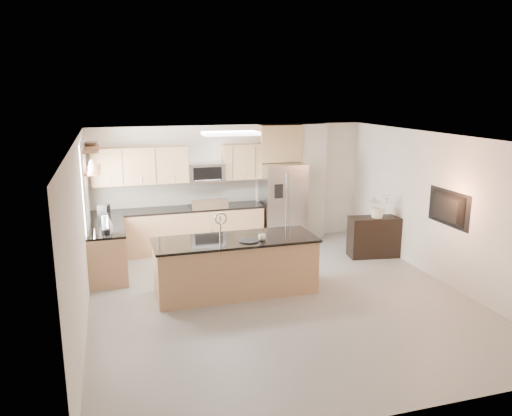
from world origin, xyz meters
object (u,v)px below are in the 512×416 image
object	(u,v)px
platter	(249,241)
bowl	(90,143)
blender	(105,227)
cup	(262,237)
television	(445,208)
microwave	(206,172)
credenza	(374,237)
range	(208,227)
kettle	(108,221)
coffee_maker	(104,214)
island	(236,265)
flower_vase	(379,199)
refrigerator	(282,203)

from	to	relation	value
platter	bowl	world-z (taller)	bowl
blender	bowl	bearing A→B (deg)	99.71
bowl	cup	bearing A→B (deg)	-39.11
television	microwave	bearing A→B (deg)	47.25
credenza	microwave	bearing A→B (deg)	160.98
range	kettle	size ratio (longest dim) A/B	4.59
cup	coffee_maker	xyz separation A→B (m)	(-2.46, 1.98, 0.10)
kettle	coffee_maker	xyz separation A→B (m)	(-0.07, 0.38, 0.05)
cup	kettle	size ratio (longest dim) A/B	0.52
microwave	platter	xyz separation A→B (m)	(0.15, -2.82, -0.69)
island	television	world-z (taller)	television
island	platter	world-z (taller)	island
island	credenza	bearing A→B (deg)	17.53
flower_vase	credenza	bearing A→B (deg)	113.24
range	television	size ratio (longest dim) A/B	1.06
island	platter	distance (m)	0.54
range	refrigerator	bearing A→B (deg)	-1.60
cup	television	size ratio (longest dim) A/B	0.12
microwave	coffee_maker	world-z (taller)	microwave
microwave	refrigerator	world-z (taller)	microwave
range	island	distance (m)	2.50
cup	coffee_maker	world-z (taller)	coffee_maker
range	platter	distance (m)	2.74
range	coffee_maker	bearing A→B (deg)	-160.68
cup	kettle	bearing A→B (deg)	146.25
refrigerator	cup	world-z (taller)	refrigerator
microwave	cup	xyz separation A→B (m)	(0.37, -2.84, -0.65)
bowl	refrigerator	bearing A→B (deg)	7.80
refrigerator	island	distance (m)	3.01
range	cup	world-z (taller)	range
island	bowl	size ratio (longest dim) A/B	7.36
range	platter	world-z (taller)	range
kettle	range	bearing A→B (deg)	28.76
range	blender	distance (m)	2.69
blender	flower_vase	xyz separation A→B (m)	(5.24, 0.07, 0.14)
kettle	flower_vase	xyz separation A→B (m)	(5.19, -0.43, 0.17)
island	cup	xyz separation A→B (m)	(0.40, -0.21, 0.51)
platter	coffee_maker	distance (m)	2.99
refrigerator	bowl	distance (m)	4.22
credenza	blender	size ratio (longest dim) A/B	3.13
kettle	coffee_maker	bearing A→B (deg)	100.52
microwave	credenza	xyz separation A→B (m)	(3.14, -1.62, -1.22)
refrigerator	island	world-z (taller)	refrigerator
flower_vase	island	bearing A→B (deg)	-163.23
blender	television	bearing A→B (deg)	-15.19
refrigerator	kettle	xyz separation A→B (m)	(-3.68, -1.07, 0.14)
bowl	island	bearing A→B (deg)	-40.79
platter	television	world-z (taller)	television
bowl	television	xyz separation A→B (m)	(5.76, -2.54, -1.03)
range	platter	size ratio (longest dim) A/B	3.55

